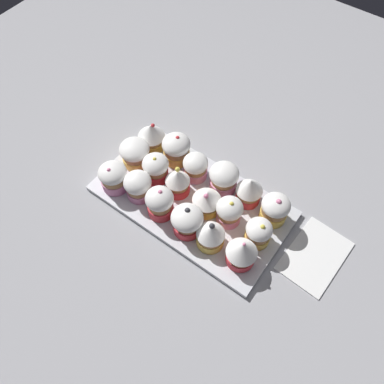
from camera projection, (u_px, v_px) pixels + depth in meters
ground_plane at (192, 205)px, 88.90cm from camera, size 180.00×180.00×3.00cm
baking_tray at (192, 201)px, 87.12cm from camera, size 42.58×23.06×1.20cm
cupcake_0 at (275, 209)px, 81.10cm from camera, size 6.05×6.05×7.41cm
cupcake_1 at (249, 190)px, 83.27cm from camera, size 5.79×5.79×7.51cm
cupcake_2 at (224, 178)px, 85.05cm from camera, size 6.50×6.50×7.29cm
cupcake_3 at (196, 167)px, 87.29cm from camera, size 5.68×5.68×6.47cm
cupcake_4 at (176, 149)px, 89.35cm from camera, size 6.50×6.50×7.68cm
cupcake_5 at (151, 136)px, 91.46cm from camera, size 6.36×6.36×7.41cm
cupcake_6 at (257, 234)px, 78.50cm from camera, size 5.42×5.42×6.74cm
cupcake_7 at (229, 211)px, 81.00cm from camera, size 5.64×5.64×7.07cm
cupcake_8 at (206, 201)px, 82.47cm from camera, size 6.23×6.23×6.81cm
cupcake_9 at (178, 181)px, 84.93cm from camera, size 5.43×5.43×7.36cm
cupcake_10 at (154, 169)px, 86.36cm from camera, size 5.88×5.88×7.35cm
cupcake_11 at (135, 153)px, 89.16cm from camera, size 6.91×6.91×6.51cm
cupcake_12 at (242, 252)px, 75.95cm from camera, size 6.27×6.27×7.35cm
cupcake_13 at (211, 235)px, 78.17cm from camera, size 5.84×5.84×7.23cm
cupcake_14 at (187, 221)px, 79.68cm from camera, size 6.67×6.67×7.28cm
cupcake_15 at (160, 203)px, 81.61cm from camera, size 6.00×6.00×7.87cm
cupcake_16 at (138, 186)px, 84.32cm from camera, size 6.07×6.07×6.81cm
cupcake_17 at (114, 177)px, 85.58cm from camera, size 6.31×6.31×7.05cm
napkin at (315, 256)px, 80.47cm from camera, size 11.13×15.80×0.60cm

